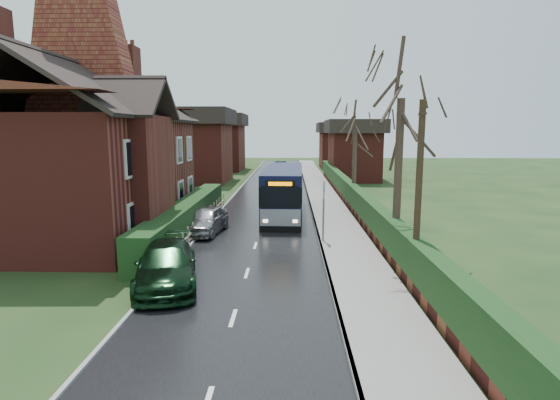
{
  "coord_description": "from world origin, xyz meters",
  "views": [
    {
      "loc": [
        1.63,
        -17.79,
        5.33
      ],
      "look_at": [
        1.1,
        4.44,
        1.8
      ],
      "focal_mm": 28.0,
      "sensor_mm": 36.0,
      "label": 1
    }
  ],
  "objects_px": {
    "bus": "(284,192)",
    "car_green": "(166,265)",
    "brick_house": "(91,149)",
    "bus_stop_sign": "(324,203)",
    "telegraph_pole": "(418,197)",
    "car_silver": "(206,220)"
  },
  "relations": [
    {
      "from": "car_green",
      "to": "telegraph_pole",
      "type": "height_order",
      "value": "telegraph_pole"
    },
    {
      "from": "bus",
      "to": "car_silver",
      "type": "xyz_separation_m",
      "value": [
        -4.02,
        -5.07,
        -0.79
      ]
    },
    {
      "from": "telegraph_pole",
      "to": "bus",
      "type": "bearing_deg",
      "value": 110.83
    },
    {
      "from": "brick_house",
      "to": "bus_stop_sign",
      "type": "height_order",
      "value": "brick_house"
    },
    {
      "from": "brick_house",
      "to": "bus_stop_sign",
      "type": "bearing_deg",
      "value": -10.68
    },
    {
      "from": "car_green",
      "to": "telegraph_pole",
      "type": "distance_m",
      "value": 8.84
    },
    {
      "from": "bus_stop_sign",
      "to": "telegraph_pole",
      "type": "distance_m",
      "value": 6.8
    },
    {
      "from": "car_green",
      "to": "car_silver",
      "type": "bearing_deg",
      "value": 77.65
    },
    {
      "from": "brick_house",
      "to": "car_green",
      "type": "relative_size",
      "value": 2.94
    },
    {
      "from": "bus",
      "to": "car_green",
      "type": "xyz_separation_m",
      "value": [
        -3.9,
        -12.91,
        -0.77
      ]
    },
    {
      "from": "bus",
      "to": "bus_stop_sign",
      "type": "distance_m",
      "value": 7.4
    },
    {
      "from": "bus",
      "to": "car_green",
      "type": "distance_m",
      "value": 13.51
    },
    {
      "from": "car_silver",
      "to": "bus_stop_sign",
      "type": "relative_size",
      "value": 1.37
    },
    {
      "from": "brick_house",
      "to": "telegraph_pole",
      "type": "distance_m",
      "value": 16.84
    },
    {
      "from": "brick_house",
      "to": "telegraph_pole",
      "type": "xyz_separation_m",
      "value": [
        14.53,
        -8.42,
        -1.18
      ]
    },
    {
      "from": "bus",
      "to": "car_green",
      "type": "relative_size",
      "value": 2.01
    },
    {
      "from": "bus",
      "to": "car_silver",
      "type": "height_order",
      "value": "bus"
    },
    {
      "from": "car_silver",
      "to": "car_green",
      "type": "relative_size",
      "value": 0.83
    },
    {
      "from": "car_green",
      "to": "bus_stop_sign",
      "type": "distance_m",
      "value": 8.35
    },
    {
      "from": "car_silver",
      "to": "telegraph_pole",
      "type": "distance_m",
      "value": 12.15
    },
    {
      "from": "bus",
      "to": "car_green",
      "type": "height_order",
      "value": "bus"
    },
    {
      "from": "brick_house",
      "to": "car_green",
      "type": "distance_m",
      "value": 10.72
    }
  ]
}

